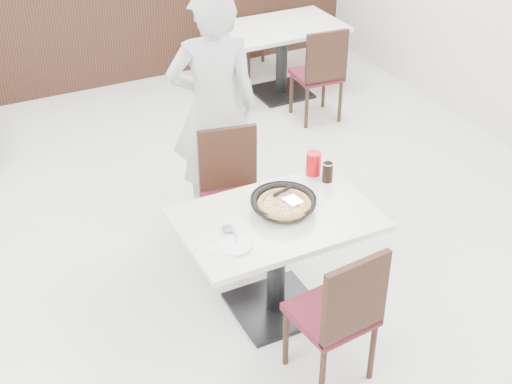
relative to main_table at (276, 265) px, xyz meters
name	(u,v)px	position (x,y,z in m)	size (l,w,h in m)	color
floor	(240,265)	(-0.01, 0.52, -0.38)	(7.00, 7.00, 0.00)	#AFAFAA
wainscot_back	(96,38)	(-0.01, 4.00, 0.18)	(5.90, 0.03, 1.10)	black
main_table	(276,265)	(0.00, 0.00, 0.00)	(1.20, 0.80, 0.75)	silver
chair_near	(331,311)	(0.02, -0.62, 0.10)	(0.42, 0.42, 0.95)	black
chair_far	(235,200)	(0.02, 0.65, 0.10)	(0.42, 0.42, 0.95)	black
trivet	(284,207)	(0.07, 0.05, 0.39)	(0.11, 0.11, 0.04)	black
pizza_pan	(283,204)	(0.07, 0.04, 0.42)	(0.37, 0.37, 0.01)	black
pizza	(284,206)	(0.05, 0.00, 0.44)	(0.30, 0.30, 0.02)	#C28543
pizza_server	(293,200)	(0.10, -0.01, 0.47)	(0.08, 0.11, 0.00)	silver
napkin	(228,249)	(-0.41, -0.17, 0.38)	(0.17, 0.17, 0.00)	white
side_plate	(236,246)	(-0.36, -0.17, 0.38)	(0.19, 0.19, 0.01)	white
fork	(235,235)	(-0.32, -0.08, 0.39)	(0.01, 0.15, 0.00)	silver
cola_glass	(328,172)	(0.49, 0.22, 0.44)	(0.07, 0.07, 0.13)	black
red_cup	(314,163)	(0.45, 0.33, 0.45)	(0.10, 0.10, 0.16)	red
diner_person	(214,109)	(0.12, 1.23, 0.54)	(0.66, 0.44, 1.82)	silver
bg_table_right	(282,60)	(1.64, 2.97, 0.00)	(1.20, 0.80, 0.75)	silver
bg_chair_right_near	(317,73)	(1.68, 2.33, 0.10)	(0.42, 0.42, 0.95)	black
bg_chair_right_far	(256,30)	(1.69, 3.66, 0.10)	(0.42, 0.42, 0.95)	black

